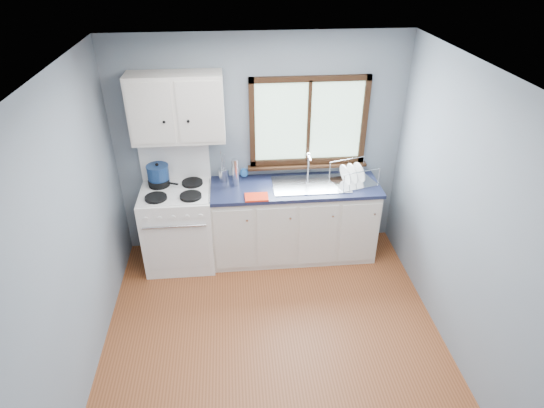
{
  "coord_description": "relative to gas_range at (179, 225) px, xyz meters",
  "views": [
    {
      "loc": [
        -0.3,
        -2.88,
        3.32
      ],
      "look_at": [
        0.05,
        0.9,
        1.05
      ],
      "focal_mm": 30.0,
      "sensor_mm": 36.0,
      "label": 1
    }
  ],
  "objects": [
    {
      "name": "floor",
      "position": [
        0.95,
        -1.47,
        -0.5
      ],
      "size": [
        3.2,
        3.6,
        0.02
      ],
      "primitive_type": "cube",
      "color": "brown",
      "rests_on": "ground"
    },
    {
      "name": "ceiling",
      "position": [
        0.95,
        -1.47,
        2.02
      ],
      "size": [
        3.2,
        3.6,
        0.02
      ],
      "primitive_type": "cube",
      "color": "white",
      "rests_on": "wall_back"
    },
    {
      "name": "wall_back",
      "position": [
        0.95,
        0.34,
        0.76
      ],
      "size": [
        3.2,
        0.02,
        2.5
      ],
      "primitive_type": "cube",
      "color": "slate",
      "rests_on": "ground"
    },
    {
      "name": "wall_left",
      "position": [
        -0.66,
        -1.47,
        0.76
      ],
      "size": [
        0.02,
        3.6,
        2.5
      ],
      "primitive_type": "cube",
      "color": "slate",
      "rests_on": "ground"
    },
    {
      "name": "wall_right",
      "position": [
        2.56,
        -1.47,
        0.76
      ],
      "size": [
        0.02,
        3.6,
        2.5
      ],
      "primitive_type": "cube",
      "color": "slate",
      "rests_on": "ground"
    },
    {
      "name": "gas_range",
      "position": [
        0.0,
        0.0,
        0.0
      ],
      "size": [
        0.76,
        0.69,
        1.36
      ],
      "color": "white",
      "rests_on": "floor"
    },
    {
      "name": "base_cabinets",
      "position": [
        1.31,
        0.02,
        -0.08
      ],
      "size": [
        1.85,
        0.6,
        0.88
      ],
      "color": "silver",
      "rests_on": "floor"
    },
    {
      "name": "countertop",
      "position": [
        1.31,
        0.02,
        0.41
      ],
      "size": [
        1.89,
        0.64,
        0.04
      ],
      "primitive_type": "cube",
      "color": "#131931",
      "rests_on": "base_cabinets"
    },
    {
      "name": "sink",
      "position": [
        1.49,
        0.02,
        0.37
      ],
      "size": [
        0.84,
        0.46,
        0.44
      ],
      "color": "silver",
      "rests_on": "countertop"
    },
    {
      "name": "window",
      "position": [
        1.48,
        0.3,
        0.98
      ],
      "size": [
        1.36,
        0.1,
        1.03
      ],
      "color": "#9EC6A8",
      "rests_on": "wall_back"
    },
    {
      "name": "upper_cabinets",
      "position": [
        0.1,
        0.15,
        1.31
      ],
      "size": [
        0.95,
        0.35,
        0.7
      ],
      "color": "silver",
      "rests_on": "wall_back"
    },
    {
      "name": "skillet",
      "position": [
        -0.18,
        0.13,
        0.49
      ],
      "size": [
        0.37,
        0.3,
        0.05
      ],
      "rotation": [
        0.0,
        0.0,
        -0.37
      ],
      "color": "black",
      "rests_on": "gas_range"
    },
    {
      "name": "stockpot",
      "position": [
        -0.18,
        0.15,
        0.57
      ],
      "size": [
        0.3,
        0.3,
        0.24
      ],
      "rotation": [
        0.0,
        0.0,
        -0.29
      ],
      "color": "navy",
      "rests_on": "gas_range"
    },
    {
      "name": "utensil_crock",
      "position": [
        0.53,
        0.21,
        0.5
      ],
      "size": [
        0.12,
        0.12,
        0.36
      ],
      "rotation": [
        0.0,
        0.0,
        -0.02
      ],
      "color": "silver",
      "rests_on": "countertop"
    },
    {
      "name": "thermos",
      "position": [
        0.66,
        0.09,
        0.58
      ],
      "size": [
        0.08,
        0.08,
        0.31
      ],
      "primitive_type": "cylinder",
      "rotation": [
        0.0,
        0.0,
        -0.04
      ],
      "color": "silver",
      "rests_on": "countertop"
    },
    {
      "name": "soap_bottle",
      "position": [
        0.76,
        0.25,
        0.54
      ],
      "size": [
        0.09,
        0.09,
        0.24
      ],
      "primitive_type": "imported",
      "rotation": [
        0.0,
        0.0,
        0.01
      ],
      "color": "#2761AA",
      "rests_on": "countertop"
    },
    {
      "name": "dish_towel",
      "position": [
        0.87,
        -0.21,
        0.44
      ],
      "size": [
        0.25,
        0.18,
        0.02
      ],
      "primitive_type": "cube",
      "rotation": [
        0.0,
        0.0,
        0.0
      ],
      "color": "red",
      "rests_on": "countertop"
    },
    {
      "name": "dish_rack",
      "position": [
        1.96,
        0.02,
        0.49
      ],
      "size": [
        0.53,
        0.46,
        0.24
      ],
      "rotation": [
        0.0,
        0.0,
        0.27
      ],
      "color": "silver",
      "rests_on": "countertop"
    }
  ]
}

